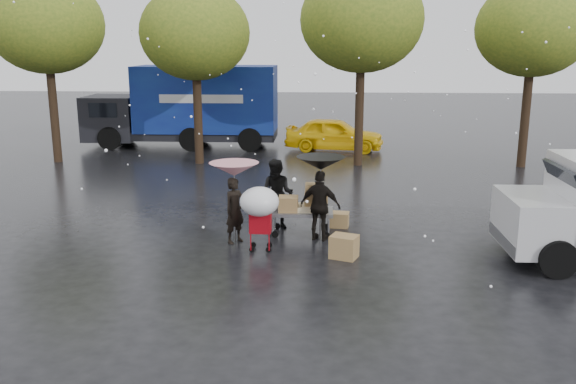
# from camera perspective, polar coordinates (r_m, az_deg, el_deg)

# --- Properties ---
(ground) EXTENTS (90.00, 90.00, 0.00)m
(ground) POSITION_cam_1_polar(r_m,az_deg,el_deg) (13.35, -1.85, -5.65)
(ground) COLOR black
(ground) RESTS_ON ground
(person_pink) EXTENTS (0.63, 0.65, 1.51)m
(person_pink) POSITION_cam_1_polar(r_m,az_deg,el_deg) (13.82, -4.98, -1.73)
(person_pink) COLOR black
(person_pink) RESTS_ON ground
(person_middle) EXTENTS (0.96, 0.83, 1.70)m
(person_middle) POSITION_cam_1_polar(r_m,az_deg,el_deg) (14.86, -1.00, -0.19)
(person_middle) COLOR black
(person_middle) RESTS_ON ground
(person_black) EXTENTS (1.03, 0.68, 1.63)m
(person_black) POSITION_cam_1_polar(r_m,az_deg,el_deg) (13.94, 3.04, -1.30)
(person_black) COLOR black
(person_black) RESTS_ON ground
(umbrella_pink) EXTENTS (1.11, 1.11, 1.86)m
(umbrella_pink) POSITION_cam_1_polar(r_m,az_deg,el_deg) (13.60, -5.07, 2.13)
(umbrella_pink) COLOR #4C4C4C
(umbrella_pink) RESTS_ON ground
(umbrella_black) EXTENTS (1.11, 1.11, 1.96)m
(umbrella_black) POSITION_cam_1_polar(r_m,az_deg,el_deg) (13.72, 3.09, 2.70)
(umbrella_black) COLOR #4C4C4C
(umbrella_black) RESTS_ON ground
(vendor_cart) EXTENTS (1.52, 0.80, 1.27)m
(vendor_cart) POSITION_cam_1_polar(r_m,az_deg,el_deg) (14.38, 1.57, -1.19)
(vendor_cart) COLOR slate
(vendor_cart) RESTS_ON ground
(shopping_cart) EXTENTS (0.84, 0.84, 1.46)m
(shopping_cart) POSITION_cam_1_polar(r_m,az_deg,el_deg) (13.04, -2.67, -1.23)
(shopping_cart) COLOR #A70914
(shopping_cart) RESTS_ON ground
(blue_truck) EXTENTS (8.30, 2.60, 3.50)m
(blue_truck) POSITION_cam_1_polar(r_m,az_deg,el_deg) (27.16, -9.34, 7.90)
(blue_truck) COLOR navy
(blue_truck) RESTS_ON ground
(box_ground_near) EXTENTS (0.66, 0.60, 0.49)m
(box_ground_near) POSITION_cam_1_polar(r_m,az_deg,el_deg) (12.99, 5.27, -5.12)
(box_ground_near) COLOR olive
(box_ground_near) RESTS_ON ground
(box_ground_far) EXTENTS (0.51, 0.43, 0.37)m
(box_ground_far) POSITION_cam_1_polar(r_m,az_deg,el_deg) (15.15, 4.80, -2.59)
(box_ground_far) COLOR olive
(box_ground_far) RESTS_ON ground
(yellow_taxi) EXTENTS (4.28, 2.13, 1.40)m
(yellow_taxi) POSITION_cam_1_polar(r_m,az_deg,el_deg) (25.93, 4.35, 5.42)
(yellow_taxi) COLOR yellow
(yellow_taxi) RESTS_ON ground
(tree_row) EXTENTS (21.60, 4.40, 7.12)m
(tree_row) POSITION_cam_1_polar(r_m,az_deg,el_deg) (22.61, -0.88, 15.23)
(tree_row) COLOR black
(tree_row) RESTS_ON ground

